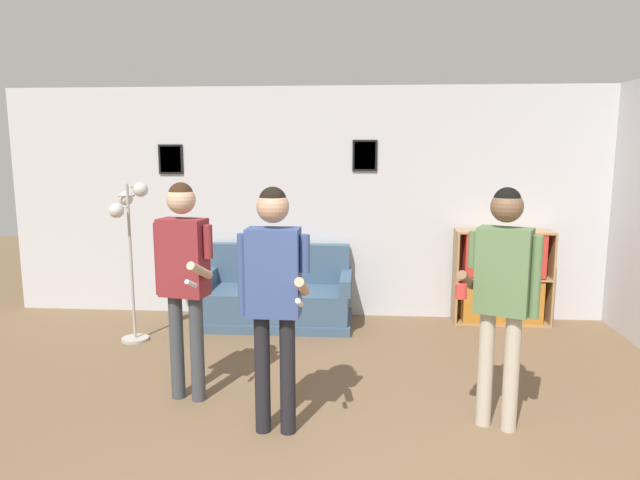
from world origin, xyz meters
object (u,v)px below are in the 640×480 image
object	(u,v)px
person_player_foreground_left	(184,268)
person_player_foreground_center	(274,284)
bookshelf	(502,278)
person_watcher_holding_cup	(503,282)
couch	(277,299)
floor_lamp	(129,230)

from	to	relation	value
person_player_foreground_left	person_player_foreground_center	size ratio (longest dim) A/B	1.00
bookshelf	person_watcher_holding_cup	world-z (taller)	person_watcher_holding_cup
person_player_foreground_left	person_player_foreground_center	world-z (taller)	person_player_foreground_center
bookshelf	person_watcher_holding_cup	bearing A→B (deg)	-103.75
person_watcher_holding_cup	person_player_foreground_left	bearing A→B (deg)	172.92
bookshelf	person_player_foreground_left	world-z (taller)	person_player_foreground_left
couch	bookshelf	xyz separation A→B (m)	(2.57, 0.20, 0.24)
couch	person_player_foreground_left	distance (m)	2.22
floor_lamp	person_watcher_holding_cup	distance (m)	3.73
bookshelf	person_player_foreground_center	xyz separation A→B (m)	(-2.20, -2.71, 0.55)
couch	floor_lamp	world-z (taller)	floor_lamp
floor_lamp	person_player_foreground_left	size ratio (longest dim) A/B	0.95
floor_lamp	person_player_foreground_center	bearing A→B (deg)	-45.71
couch	bookshelf	size ratio (longest dim) A/B	1.58
bookshelf	person_watcher_holding_cup	distance (m)	2.65
floor_lamp	person_player_foreground_center	distance (m)	2.54
bookshelf	person_player_foreground_left	size ratio (longest dim) A/B	0.62
person_player_foreground_center	floor_lamp	bearing A→B (deg)	134.29
bookshelf	person_player_foreground_left	bearing A→B (deg)	-143.26
floor_lamp	person_player_foreground_center	world-z (taller)	person_player_foreground_center
person_player_foreground_center	person_player_foreground_left	bearing A→B (deg)	148.38
floor_lamp	person_watcher_holding_cup	xyz separation A→B (m)	(3.35, -1.62, -0.09)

